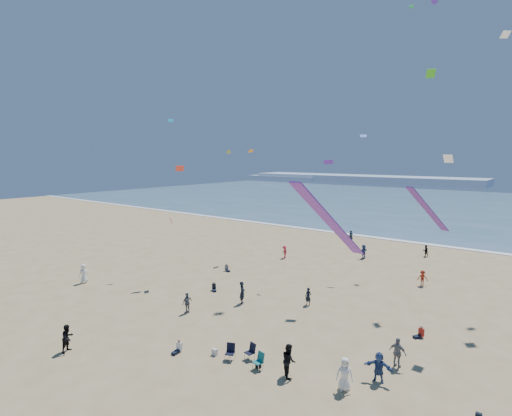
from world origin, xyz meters
The scene contains 12 objects.
ground centered at (0.00, 0.00, 0.00)m, with size 220.00×220.00×0.00m, color tan.
ocean centered at (0.00, 95.00, 0.03)m, with size 220.00×100.00×0.06m, color #476B84.
surf_line centered at (0.00, 45.00, 0.04)m, with size 220.00×1.20×0.08m, color white.
headland_far centered at (-60.00, 170.00, 1.60)m, with size 110.00×20.00×3.20m, color #7A8EA8.
headland_near centered at (-100.00, 165.00, 1.00)m, with size 40.00×14.00×2.00m, color #7A8EA8.
standing_flyers centered at (2.22, 15.06, 0.86)m, with size 40.38×42.31×1.90m.
seated_group centered at (0.39, 8.58, 0.42)m, with size 22.30×22.66×0.84m.
chair_cluster centered at (4.31, 4.01, 0.50)m, with size 2.75×1.56×1.00m.
white_tote centered at (2.16, 3.56, 0.20)m, with size 0.35×0.20×0.40m, color silver.
black_backpack centered at (5.25, 4.04, 0.19)m, with size 0.30×0.22×0.38m, color black.
navy_bag centered at (16.33, 6.73, 0.17)m, with size 0.28×0.18×0.34m, color black.
kites_aloft centered at (8.68, 12.27, 14.71)m, with size 43.99×43.74×29.69m.
Camera 1 is at (18.70, -13.49, 12.38)m, focal length 28.00 mm.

